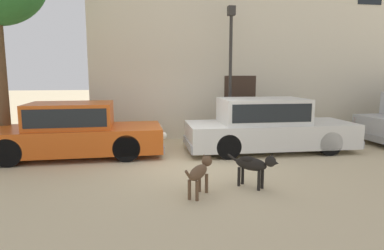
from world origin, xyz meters
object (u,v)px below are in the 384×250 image
at_px(parked_sedan_nearest, 73,130).
at_px(stray_dog_tan, 200,171).
at_px(stray_dog_spotted, 254,164).
at_px(parked_sedan_second, 267,125).
at_px(street_lamp, 231,58).

bearing_deg(parked_sedan_nearest, stray_dog_tan, -50.98).
bearing_deg(stray_dog_spotted, parked_sedan_nearest, -172.76).
relative_size(parked_sedan_nearest, parked_sedan_second, 0.98).
bearing_deg(stray_dog_spotted, parked_sedan_second, 110.51).
distance_m(stray_dog_tan, street_lamp, 5.37).
xyz_separation_m(stray_dog_spotted, stray_dog_tan, (-1.07, -0.19, -0.04)).
bearing_deg(stray_dog_spotted, street_lamp, 126.72).
height_order(stray_dog_spotted, stray_dog_tan, stray_dog_spotted).
distance_m(parked_sedan_second, street_lamp, 2.48).
bearing_deg(street_lamp, parked_sedan_second, -64.24).
bearing_deg(parked_sedan_second, stray_dog_spotted, -114.88).
relative_size(parked_sedan_second, stray_dog_spotted, 5.81).
height_order(parked_sedan_nearest, parked_sedan_second, parked_sedan_second).
relative_size(stray_dog_tan, street_lamp, 0.23).
height_order(parked_sedan_nearest, street_lamp, street_lamp).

